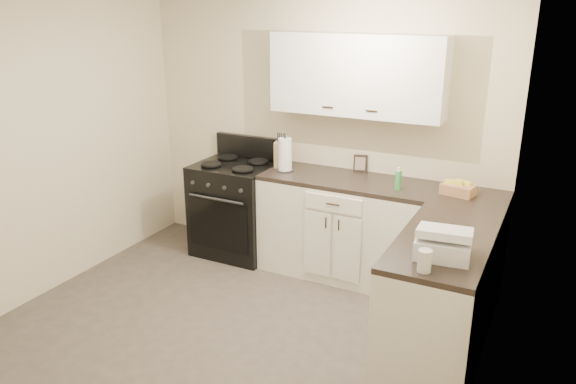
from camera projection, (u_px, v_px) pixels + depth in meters
The scene contains 19 objects.
floor at pixel (218, 342), 4.24m from camera, with size 3.60×3.60×0.00m, color #473F38.
wall_back at pixel (318, 133), 5.36m from camera, with size 3.60×3.60×0.00m, color beige.
wall_right at pixel (485, 232), 3.07m from camera, with size 3.60×3.60×0.00m, color beige.
wall_left at pixel (29, 155), 4.61m from camera, with size 3.60×3.60×0.00m, color beige.
base_cabinets_back at pixel (345, 229), 5.18m from camera, with size 1.55×0.60×0.90m, color white.
base_cabinets_right at pixel (448, 284), 4.17m from camera, with size 0.60×1.90×0.90m, color white.
countertop_back at pixel (347, 181), 5.03m from camera, with size 1.55×0.60×0.04m, color black.
countertop_right at pixel (454, 226), 4.02m from camera, with size 0.60×1.90×0.04m, color black.
upper_cabinets at pixel (357, 75), 4.86m from camera, with size 1.55×0.30×0.70m, color white.
stove at pixel (236, 209), 5.65m from camera, with size 0.77×0.66×0.93m, color black.
knife_block at pixel (281, 155), 5.32m from camera, with size 0.11×0.10×0.25m, color #D8BD85.
paper_towel at pixel (285, 155), 5.21m from camera, with size 0.13×0.13×0.31m, color white.
soap_bottle at pixel (398, 180), 4.70m from camera, with size 0.06×0.06×0.17m, color green.
picture_frame at pixel (360, 163), 5.20m from camera, with size 0.13×0.02×0.16m, color black.
wicker_basket at pixel (458, 190), 4.60m from camera, with size 0.26×0.17×0.09m, color #B17F53.
countertop_grill at pixel (443, 246), 3.49m from camera, with size 0.33×0.31×0.12m, color white.
glass_jar at pixel (425, 261), 3.28m from camera, with size 0.08×0.08×0.14m, color silver.
oven_mitt_near at pixel (389, 295), 3.93m from camera, with size 0.02×0.15×0.26m, color black.
oven_mitt_far at pixel (389, 292), 3.91m from camera, with size 0.02×0.15×0.26m, color black.
Camera 1 is at (2.12, -3.01, 2.45)m, focal length 35.00 mm.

